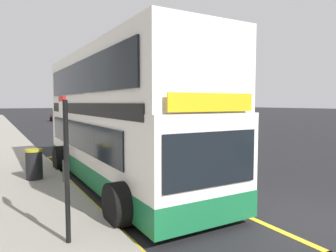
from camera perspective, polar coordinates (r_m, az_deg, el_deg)
The scene contains 7 objects.
ground_plane at distance 37.04m, azimuth -20.32°, elevation -0.13°, with size 260.00×260.00×0.00m, color black.
double_decker_bus at distance 10.51m, azimuth -9.14°, elevation 0.74°, with size 3.28×10.15×4.40m.
bus_bay_markings at distance 10.65m, azimuth -8.58°, elevation -10.44°, with size 3.09×13.06×0.01m.
bus_stop_sign at distance 5.95m, azimuth -18.47°, elevation -5.43°, with size 0.09×0.51×2.70m.
parked_car_maroon_far at distance 47.99m, azimuth -19.57°, elevation 1.81°, with size 2.09×4.20×1.62m.
parked_car_maroon_behind at distance 29.28m, azimuth -12.43°, elevation 0.50°, with size 2.09×4.20×1.62m.
litter_bin at distance 11.36m, azimuth -23.59°, elevation -6.47°, with size 0.56×0.56×1.02m.
Camera 1 is at (-6.19, -4.42, 2.71)m, focal length 32.85 mm.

